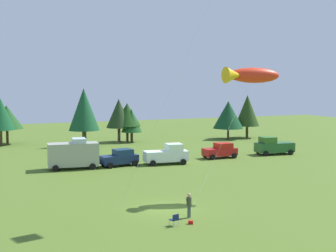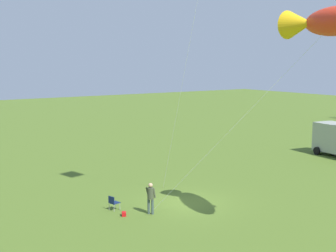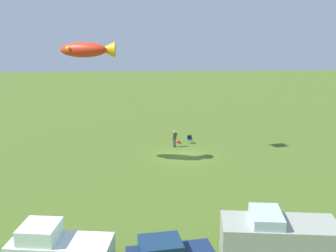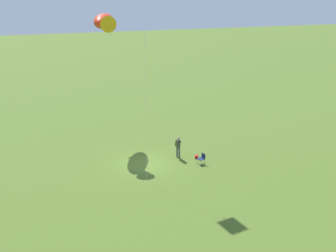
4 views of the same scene
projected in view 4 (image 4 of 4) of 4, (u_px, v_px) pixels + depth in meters
name	position (u px, v px, depth m)	size (l,w,h in m)	color
ground_plane	(145.00, 163.00, 36.00)	(160.00, 160.00, 0.00)	#4B6522
person_kite_flyer	(178.00, 145.00, 36.87)	(0.55, 0.49, 1.74)	#3C4D47
folding_chair	(202.00, 158.00, 35.82)	(0.57, 0.57, 0.82)	#122049
backpack_on_grass	(197.00, 157.00, 37.01)	(0.32, 0.22, 0.22)	red
kite_large_fish	(104.00, 22.00, 39.80)	(10.44, 5.78, 10.65)	red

